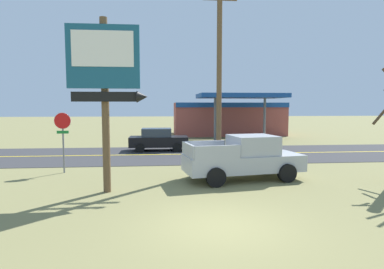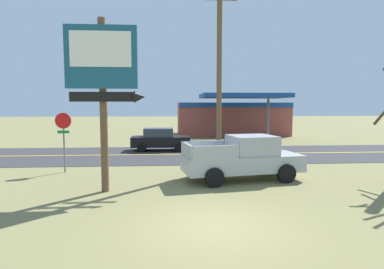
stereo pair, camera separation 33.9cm
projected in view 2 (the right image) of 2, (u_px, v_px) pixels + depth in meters
name	position (u px, v px, depth m)	size (l,w,h in m)	color
ground_plane	(213.00, 226.00, 8.77)	(180.00, 180.00, 0.00)	olive
road_asphalt	(187.00, 154.00, 21.68)	(140.00, 8.00, 0.02)	#333335
road_centre_line	(187.00, 154.00, 21.68)	(126.00, 0.20, 0.01)	gold
motel_sign	(104.00, 76.00, 11.84)	(2.89, 0.54, 6.50)	brown
stop_sign	(63.00, 131.00, 15.73)	(0.80, 0.08, 2.95)	slate
utility_pole	(219.00, 67.00, 16.09)	(1.91, 0.26, 9.81)	brown
gas_station	(232.00, 118.00, 36.18)	(12.00, 11.50, 4.40)	#A84C42
pickup_silver_parked_on_lawn	(244.00, 158.00, 14.25)	(5.45, 2.88, 1.96)	#A8AAAF
car_black_near_lane	(160.00, 139.00, 23.47)	(4.20, 2.00, 1.64)	black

